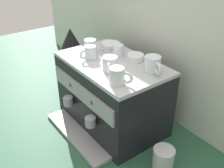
% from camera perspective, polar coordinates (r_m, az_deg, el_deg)
% --- Properties ---
extents(ground_plane, '(4.00, 4.00, 0.00)m').
position_cam_1_polar(ground_plane, '(1.63, 0.00, -8.04)').
color(ground_plane, '#28563D').
extents(tiled_backsplash_wall, '(2.80, 0.03, 1.08)m').
position_cam_1_polar(tiled_backsplash_wall, '(1.57, 9.73, 12.35)').
color(tiled_backsplash_wall, silver).
rests_on(tiled_backsplash_wall, ground_plane).
extents(espresso_machine, '(0.62, 0.50, 0.40)m').
position_cam_1_polar(espresso_machine, '(1.51, -0.16, -2.14)').
color(espresso_machine, black).
rests_on(espresso_machine, ground_plane).
extents(ceramic_cup_0, '(0.06, 0.10, 0.07)m').
position_cam_1_polar(ceramic_cup_0, '(1.44, -4.87, 6.86)').
color(ceramic_cup_0, silver).
rests_on(ceramic_cup_0, espresso_machine).
extents(ceramic_cup_1, '(0.11, 0.07, 0.08)m').
position_cam_1_polar(ceramic_cup_1, '(1.52, -4.82, 8.25)').
color(ceramic_cup_1, silver).
rests_on(ceramic_cup_1, espresso_machine).
extents(ceramic_cup_2, '(0.10, 0.10, 0.07)m').
position_cam_1_polar(ceramic_cup_2, '(1.30, -0.46, 4.40)').
color(ceramic_cup_2, silver).
rests_on(ceramic_cup_2, espresso_machine).
extents(ceramic_cup_3, '(0.12, 0.08, 0.08)m').
position_cam_1_polar(ceramic_cup_3, '(1.30, 8.92, 4.22)').
color(ceramic_cup_3, silver).
rests_on(ceramic_cup_3, espresso_machine).
extents(ceramic_cup_4, '(0.09, 0.07, 0.06)m').
position_cam_1_polar(ceramic_cup_4, '(1.48, 1.23, 7.36)').
color(ceramic_cup_4, silver).
rests_on(ceramic_cup_4, espresso_machine).
extents(ceramic_cup_5, '(0.11, 0.08, 0.08)m').
position_cam_1_polar(ceramic_cup_5, '(1.18, 1.23, 1.77)').
color(ceramic_cup_5, silver).
rests_on(ceramic_cup_5, espresso_machine).
extents(ceramic_bowl_0, '(0.09, 0.09, 0.04)m').
position_cam_1_polar(ceramic_bowl_0, '(1.43, 5.15, 5.78)').
color(ceramic_bowl_0, white).
rests_on(ceramic_bowl_0, espresso_machine).
extents(ceramic_bowl_1, '(0.11, 0.11, 0.04)m').
position_cam_1_polar(ceramic_bowl_1, '(1.57, -0.27, 8.24)').
color(ceramic_bowl_1, white).
rests_on(ceramic_bowl_1, espresso_machine).
extents(coffee_grinder, '(0.14, 0.14, 0.45)m').
position_cam_1_polar(coffee_grinder, '(1.89, -8.66, 5.33)').
color(coffee_grinder, '#939399').
rests_on(coffee_grinder, ground_plane).
extents(milk_pitcher, '(0.10, 0.10, 0.12)m').
position_cam_1_polar(milk_pitcher, '(1.33, 11.11, -15.73)').
color(milk_pitcher, '#B7B7BC').
rests_on(milk_pitcher, ground_plane).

